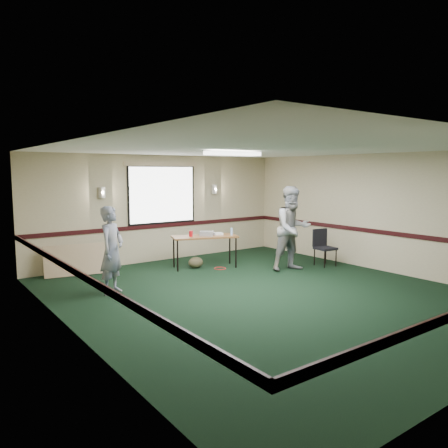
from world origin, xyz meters
TOP-DOWN VIEW (x-y plane):
  - ground at (0.00, 0.00)m, footprint 8.00×8.00m
  - room_shell at (0.00, 2.12)m, footprint 8.00×8.02m
  - folding_table at (0.38, 2.59)m, footprint 1.65×1.09m
  - projector at (0.43, 2.58)m, footprint 0.41×0.41m
  - game_console at (0.73, 2.54)m, footprint 0.25×0.22m
  - red_cup at (0.06, 2.69)m, footprint 0.09×0.09m
  - water_bottle at (0.95, 2.29)m, footprint 0.05×0.05m
  - duffel_bag at (0.17, 2.67)m, footprint 0.42×0.35m
  - cable_coil at (0.59, 2.26)m, footprint 0.36×0.36m
  - folded_table at (-2.36, 3.60)m, footprint 1.36×0.43m
  - conference_chair at (2.86, 1.10)m, footprint 0.48×0.50m
  - person_left at (-2.27, 1.75)m, footprint 0.72×0.68m
  - person_right at (1.86, 1.16)m, footprint 1.07×0.90m

SIDE VIEW (x-z plane):
  - ground at x=0.00m, z-range 0.00..0.00m
  - cable_coil at x=0.59m, z-range 0.00..0.01m
  - duffel_bag at x=0.17m, z-range 0.00..0.26m
  - folded_table at x=-2.36m, z-range 0.00..0.69m
  - conference_chair at x=2.86m, z-range 0.08..0.96m
  - folding_table at x=0.38m, z-range 0.33..1.09m
  - game_console at x=0.73m, z-range 0.77..0.82m
  - projector at x=0.43m, z-range 0.77..0.87m
  - person_left at x=-2.27m, z-range 0.00..1.65m
  - red_cup at x=0.06m, z-range 0.77..0.90m
  - water_bottle at x=0.95m, z-range 0.77..0.94m
  - person_right at x=1.86m, z-range 0.00..1.95m
  - room_shell at x=0.00m, z-range -2.42..5.58m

